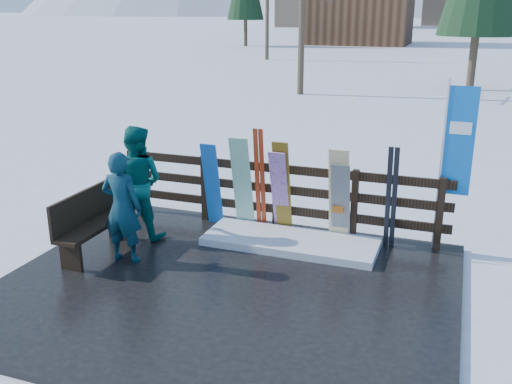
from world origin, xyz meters
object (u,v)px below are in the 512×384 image
at_px(snowboard_3, 280,193).
at_px(rental_flag, 455,148).
at_px(person_front, 122,208).
at_px(person_back, 137,183).
at_px(snowboard_1, 242,184).
at_px(snowboard_2, 282,188).
at_px(bench, 90,221).
at_px(snowboard_4, 341,203).
at_px(snowboard_0, 212,185).
at_px(snowboard_5, 339,196).

bearing_deg(snowboard_3, rental_flag, 5.99).
bearing_deg(person_front, person_back, -75.61).
height_order(snowboard_1, snowboard_2, snowboard_1).
height_order(bench, person_back, person_back).
bearing_deg(snowboard_4, snowboard_1, 180.00).
relative_size(snowboard_0, snowboard_5, 0.94).
bearing_deg(person_back, snowboard_3, -163.72).
bearing_deg(snowboard_0, snowboard_5, -0.00).
xyz_separation_m(snowboard_0, snowboard_2, (1.23, 0.00, 0.07)).
distance_m(snowboard_2, snowboard_5, 0.91).
xyz_separation_m(snowboard_4, snowboard_5, (-0.03, 0.00, 0.11)).
xyz_separation_m(bench, person_back, (0.32, 0.83, 0.40)).
relative_size(snowboard_2, snowboard_3, 1.09).
height_order(snowboard_5, rental_flag, rental_flag).
xyz_separation_m(snowboard_2, person_back, (-2.15, -0.86, 0.12)).
relative_size(snowboard_2, snowboard_4, 1.20).
xyz_separation_m(snowboard_3, person_front, (-1.82, -1.74, 0.11)).
bearing_deg(bench, snowboard_1, 43.47).
bearing_deg(snowboard_1, person_front, -123.91).
bearing_deg(snowboard_2, rental_flag, 6.09).
relative_size(snowboard_3, snowboard_5, 0.95).
height_order(bench, snowboard_3, snowboard_3).
distance_m(snowboard_5, rental_flag, 1.84).
bearing_deg(person_back, bench, 62.68).
relative_size(snowboard_0, person_front, 0.90).
bearing_deg(snowboard_3, snowboard_1, -180.00).
relative_size(bench, person_front, 0.91).
xyz_separation_m(snowboard_4, rental_flag, (1.58, 0.27, 0.95)).
xyz_separation_m(snowboard_1, snowboard_3, (0.65, 0.00, -0.08)).
bearing_deg(person_back, snowboard_1, -155.38).
bearing_deg(person_front, snowboard_0, -113.41).
xyz_separation_m(person_front, person_back, (-0.28, 0.88, 0.09)).
bearing_deg(person_back, snowboard_0, -142.73).
height_order(rental_flag, person_front, rental_flag).
distance_m(bench, rental_flag, 5.48).
xyz_separation_m(rental_flag, person_back, (-4.68, -1.13, -0.69)).
distance_m(snowboard_1, rental_flag, 3.33).
height_order(snowboard_0, person_front, person_front).
xyz_separation_m(snowboard_3, snowboard_5, (0.96, -0.00, 0.05)).
bearing_deg(snowboard_4, snowboard_5, 180.00).
bearing_deg(snowboard_0, snowboard_2, 0.00).
relative_size(snowboard_1, snowboard_2, 1.01).
distance_m(rental_flag, person_front, 4.89).
bearing_deg(snowboard_1, snowboard_3, 0.00).
height_order(snowboard_3, person_front, person_front).
relative_size(bench, snowboard_5, 0.96).
xyz_separation_m(snowboard_2, rental_flag, (2.53, 0.27, 0.81)).
bearing_deg(snowboard_3, person_back, -157.76).
height_order(snowboard_3, snowboard_5, snowboard_5).
bearing_deg(snowboard_0, snowboard_1, -0.00).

